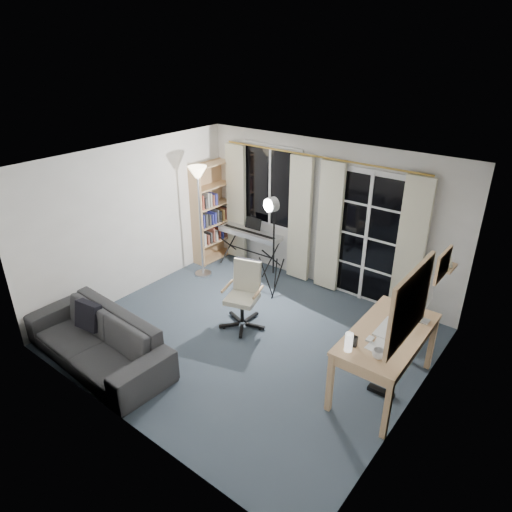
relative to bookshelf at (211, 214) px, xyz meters
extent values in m
cube|color=#3A4755|center=(2.12, -1.61, -0.87)|extent=(4.50, 4.00, 0.02)
cube|color=white|center=(1.07, 0.37, 0.64)|extent=(1.20, 0.06, 1.40)
cube|color=black|center=(1.07, 0.34, 0.64)|extent=(1.10, 0.02, 1.30)
cube|color=white|center=(1.07, 0.33, 0.64)|extent=(0.04, 0.03, 1.30)
cube|color=white|center=(2.87, 0.37, 0.16)|extent=(1.32, 0.06, 2.11)
cube|color=black|center=(2.57, 0.34, 0.16)|extent=(0.55, 0.02, 1.95)
cube|color=black|center=(3.17, 0.34, 0.16)|extent=(0.55, 0.02, 1.95)
cube|color=white|center=(2.87, 0.33, 0.16)|extent=(0.05, 0.04, 2.05)
cube|color=white|center=(2.87, 0.33, -0.31)|extent=(1.15, 0.03, 0.03)
cube|color=white|center=(2.87, 0.33, 0.19)|extent=(1.15, 0.03, 0.03)
cube|color=white|center=(2.87, 0.33, 0.69)|extent=(1.15, 0.03, 0.03)
cylinder|color=gold|center=(1.97, 0.29, 1.29)|extent=(3.50, 0.03, 0.03)
cube|color=beige|center=(0.37, 0.27, 0.22)|extent=(0.40, 0.07, 2.10)
cube|color=beige|center=(1.72, 0.27, 0.22)|extent=(0.40, 0.07, 2.10)
cube|color=beige|center=(2.27, 0.27, 0.22)|extent=(0.40, 0.07, 2.10)
cube|color=beige|center=(3.57, 0.27, 0.22)|extent=(0.40, 0.07, 2.10)
cube|color=tan|center=(0.02, -0.39, 0.05)|extent=(0.29, 0.04, 1.81)
cube|color=tan|center=(0.05, 0.42, 0.05)|extent=(0.29, 0.04, 1.81)
cube|color=tan|center=(-0.10, 0.02, 0.05)|extent=(0.05, 0.82, 1.81)
cube|color=tan|center=(0.03, 0.01, -0.83)|extent=(0.32, 0.83, 0.02)
cube|color=tan|center=(0.03, 0.01, -0.50)|extent=(0.32, 0.83, 0.02)
cube|color=tan|center=(0.03, 0.01, -0.15)|extent=(0.32, 0.83, 0.02)
cube|color=tan|center=(0.03, 0.01, 0.19)|extent=(0.32, 0.83, 0.02)
cube|color=tan|center=(0.03, 0.01, 0.54)|extent=(0.32, 0.83, 0.02)
cube|color=tan|center=(0.03, 0.01, 0.93)|extent=(0.32, 0.83, 0.02)
cube|color=#B4B1A9|center=(0.04, -0.32, -0.37)|extent=(0.20, 0.06, 0.23)
cube|color=brown|center=(0.04, -0.23, -0.39)|extent=(0.20, 0.04, 0.18)
cube|color=#3A3A3A|center=(0.04, -0.16, -0.38)|extent=(0.20, 0.04, 0.21)
cube|color=brown|center=(0.05, -0.09, -0.35)|extent=(0.20, 0.04, 0.27)
cube|color=#B4B1A9|center=(0.05, -0.02, -0.38)|extent=(0.20, 0.05, 0.21)
cube|color=#A94330|center=(0.05, 0.06, -0.38)|extent=(0.20, 0.04, 0.22)
cube|color=navy|center=(0.05, 0.13, -0.38)|extent=(0.20, 0.05, 0.22)
cube|color=brown|center=(0.06, 0.21, -0.38)|extent=(0.20, 0.03, 0.21)
cube|color=#A94330|center=(0.06, 0.28, -0.38)|extent=(0.20, 0.06, 0.22)
cube|color=#3A3A3A|center=(0.06, 0.36, -0.37)|extent=(0.20, 0.03, 0.24)
cube|color=navy|center=(0.04, -0.32, -0.02)|extent=(0.20, 0.04, 0.25)
cube|color=#3A3A3A|center=(0.04, -0.26, -0.02)|extent=(0.20, 0.06, 0.24)
cube|color=#3A3A3A|center=(0.04, -0.17, -0.04)|extent=(0.20, 0.04, 0.21)
cube|color=navy|center=(0.05, -0.10, -0.04)|extent=(0.20, 0.03, 0.20)
cube|color=navy|center=(0.05, -0.03, -0.04)|extent=(0.20, 0.04, 0.21)
cube|color=#3A3A3A|center=(0.05, 0.04, -0.02)|extent=(0.20, 0.04, 0.25)
cube|color=#3A3A3A|center=(0.05, 0.10, -0.04)|extent=(0.20, 0.05, 0.20)
cube|color=#A77D3E|center=(0.06, 0.18, -0.04)|extent=(0.20, 0.04, 0.21)
cube|color=brown|center=(0.06, 0.25, -0.03)|extent=(0.20, 0.03, 0.22)
cube|color=#3A3A3A|center=(0.06, 0.32, -0.04)|extent=(0.20, 0.03, 0.21)
cube|color=#A94330|center=(0.04, -0.32, 0.33)|extent=(0.20, 0.04, 0.26)
cube|color=#3A3A3A|center=(0.04, -0.25, 0.30)|extent=(0.20, 0.03, 0.20)
cube|color=#B4B1A9|center=(0.04, -0.19, 0.34)|extent=(0.20, 0.04, 0.27)
cube|color=#B4B1A9|center=(0.05, -0.12, 0.33)|extent=(0.20, 0.04, 0.25)
cube|color=brown|center=(0.05, -0.06, 0.30)|extent=(0.20, 0.04, 0.20)
cube|color=navy|center=(0.05, 0.01, 0.31)|extent=(0.20, 0.04, 0.21)
cylinder|color=#B2B2B7|center=(0.34, -0.62, -0.85)|extent=(0.36, 0.36, 0.03)
cylinder|color=#B2B2B7|center=(0.34, -0.62, 0.06)|extent=(0.04, 0.04, 1.78)
cone|color=#FFE5B2|center=(0.34, -0.62, 0.97)|extent=(0.39, 0.39, 0.18)
cylinder|color=black|center=(0.37, 0.08, -0.54)|extent=(0.04, 0.58, 0.52)
cylinder|color=black|center=(0.37, 0.08, -0.54)|extent=(0.04, 0.58, 0.52)
cylinder|color=black|center=(1.29, 0.10, -0.54)|extent=(0.04, 0.58, 0.52)
cylinder|color=black|center=(1.29, 0.10, -0.54)|extent=(0.04, 0.58, 0.52)
cylinder|color=black|center=(0.83, 0.09, -0.54)|extent=(0.92, 0.05, 0.02)
cube|color=silver|center=(0.83, 0.09, -0.19)|extent=(1.20, 0.34, 0.08)
cube|color=white|center=(0.83, 0.02, -0.16)|extent=(1.11, 0.16, 0.01)
cube|color=black|center=(0.83, 0.05, -0.15)|extent=(1.07, 0.11, 0.01)
cube|color=black|center=(0.83, 0.18, -0.03)|extent=(0.32, 0.08, 0.20)
cylinder|color=black|center=(1.80, -0.44, -0.56)|extent=(0.09, 0.26, 0.67)
cylinder|color=black|center=(1.67, -0.30, -0.56)|extent=(0.19, 0.20, 0.67)
cylinder|color=black|center=(1.62, -0.49, -0.56)|extent=(0.26, 0.09, 0.67)
cylinder|color=black|center=(1.70, -0.41, 0.10)|extent=(0.03, 0.03, 1.16)
cylinder|color=silver|center=(1.68, -0.46, 0.67)|extent=(0.25, 0.18, 0.22)
cylinder|color=white|center=(1.66, -0.53, 0.67)|extent=(0.19, 0.07, 0.19)
cube|color=black|center=(2.08, -1.37, -0.82)|extent=(0.29, 0.13, 0.04)
cylinder|color=black|center=(2.15, -1.34, -0.84)|extent=(0.06, 0.06, 0.05)
cube|color=black|center=(1.89, -1.22, -0.82)|extent=(0.05, 0.29, 0.04)
cylinder|color=black|center=(1.89, -1.15, -0.84)|extent=(0.06, 0.06, 0.05)
cube|color=black|center=(1.70, -1.36, -0.82)|extent=(0.29, 0.14, 0.04)
cylinder|color=black|center=(1.63, -1.33, -0.84)|extent=(0.06, 0.06, 0.05)
cube|color=black|center=(1.77, -1.58, -0.82)|extent=(0.21, 0.26, 0.04)
cylinder|color=black|center=(1.73, -1.64, -0.84)|extent=(0.06, 0.06, 0.05)
cube|color=black|center=(2.00, -1.59, -0.82)|extent=(0.20, 0.26, 0.04)
cylinder|color=black|center=(2.04, -1.65, -0.84)|extent=(0.06, 0.06, 0.05)
cylinder|color=black|center=(1.89, -1.42, -0.61)|extent=(0.07, 0.07, 0.36)
cube|color=beige|center=(1.89, -1.42, -0.41)|extent=(0.52, 0.52, 0.07)
cube|color=beige|center=(1.83, -1.23, -0.14)|extent=(0.41, 0.22, 0.47)
cube|color=black|center=(1.82, -1.20, -0.12)|extent=(0.39, 0.20, 0.44)
cylinder|color=tan|center=(1.66, -1.47, -0.27)|extent=(0.14, 0.36, 0.04)
cylinder|color=tan|center=(2.11, -1.34, -0.27)|extent=(0.14, 0.36, 0.04)
cube|color=tan|center=(4.00, -1.41, -0.09)|extent=(0.76, 1.48, 0.04)
cube|color=tan|center=(4.00, -1.41, -0.17)|extent=(0.72, 1.44, 0.11)
cube|color=tan|center=(3.69, -2.10, -0.49)|extent=(0.06, 0.06, 0.75)
cube|color=tan|center=(4.34, -2.09, -0.49)|extent=(0.06, 0.06, 0.75)
cube|color=tan|center=(3.67, -0.72, -0.49)|extent=(0.06, 0.06, 0.75)
cube|color=tan|center=(4.32, -0.71, -0.49)|extent=(0.06, 0.06, 0.75)
cube|color=silver|center=(4.20, -0.96, -0.07)|extent=(0.19, 0.13, 0.02)
cube|color=silver|center=(4.20, -0.96, 0.07)|extent=(0.04, 0.03, 0.23)
cube|color=silver|center=(4.20, -0.96, 0.24)|extent=(0.05, 0.57, 0.36)
cube|color=black|center=(4.18, -0.96, 0.24)|extent=(0.02, 0.53, 0.32)
cube|color=white|center=(3.95, -1.35, -0.06)|extent=(0.15, 0.44, 0.02)
cube|color=white|center=(3.90, -1.67, -0.06)|extent=(0.06, 0.11, 0.02)
cube|color=white|center=(4.06, -1.56, -0.07)|extent=(0.28, 0.35, 0.01)
cube|color=white|center=(4.03, -1.77, -0.07)|extent=(0.23, 0.17, 0.00)
cube|color=black|center=(3.82, -1.88, -0.01)|extent=(0.05, 0.04, 0.13)
cylinder|color=white|center=(3.80, -1.98, 0.03)|extent=(0.09, 0.09, 0.21)
cube|color=black|center=(4.06, -1.51, -0.83)|extent=(0.32, 0.09, 0.05)
imported|color=silver|center=(4.10, -1.91, -0.01)|extent=(0.13, 0.10, 0.13)
cube|color=tan|center=(4.35, -1.96, 0.69)|extent=(0.04, 0.94, 0.74)
cube|color=white|center=(4.33, -1.96, 0.69)|extent=(0.01, 0.84, 0.64)
cube|color=tan|center=(4.35, -1.06, 0.74)|extent=(0.03, 0.42, 0.32)
cube|color=#418356|center=(4.34, -1.06, 0.74)|extent=(0.00, 0.36, 0.26)
cube|color=tan|center=(4.28, -0.56, 0.49)|extent=(0.16, 0.30, 0.02)
cone|color=beige|center=(4.28, -0.56, 0.58)|extent=(0.12, 0.12, 0.15)
imported|color=#2C2C2E|center=(0.94, -3.16, -0.44)|extent=(2.19, 0.73, 0.85)
cube|color=black|center=(0.63, -3.04, -0.36)|extent=(0.39, 0.24, 0.38)
camera|label=1|loc=(5.43, -5.65, 2.90)|focal=32.00mm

